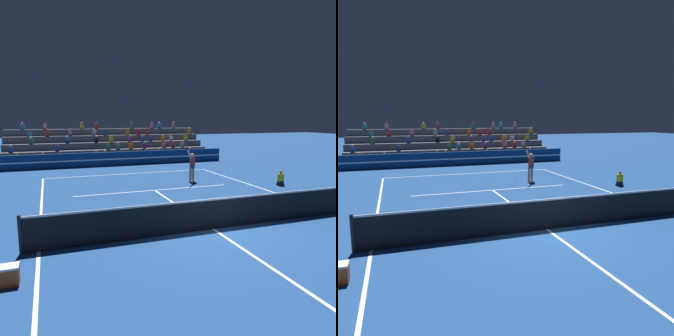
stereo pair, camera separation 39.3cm
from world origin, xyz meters
The scene contains 9 objects.
ground_plane centered at (0.00, 0.00, 0.00)m, with size 120.00×120.00×0.00m, color navy.
court_lines centered at (0.00, 0.00, 0.00)m, with size 11.10×23.90×0.01m.
tennis_net centered at (0.00, 0.00, 0.54)m, with size 12.00×0.10×1.10m.
sponsor_banner_wall centered at (0.00, 15.95, 0.55)m, with size 18.00×0.26×1.10m.
bleacher_stand centered at (0.01, 19.75, 1.02)m, with size 17.06×4.75×3.38m.
ball_kid_courtside centered at (6.92, 5.12, 0.33)m, with size 0.30×0.36×0.84m.
tennis_player centered at (2.70, 7.72, 0.98)m, with size 1.00×0.94×2.32m.
tennis_ball centered at (1.77, 7.66, 0.03)m, with size 0.07×0.07×0.07m, color #C6DB33.
equipment_cooler centered at (-6.10, -1.75, 0.23)m, with size 0.50×0.38×0.45m.
Camera 1 is at (-5.10, -9.45, 3.72)m, focal length 35.00 mm.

